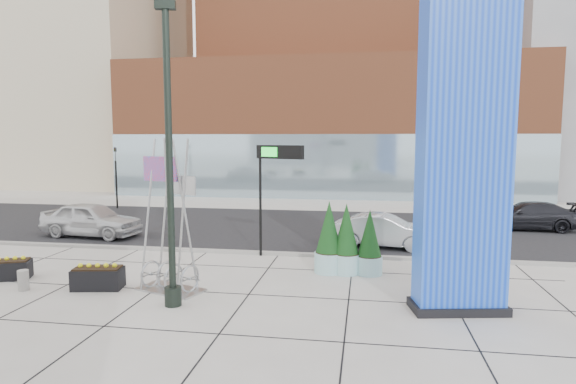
# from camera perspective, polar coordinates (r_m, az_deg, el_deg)

# --- Properties ---
(ground) EXTENTS (160.00, 160.00, 0.00)m
(ground) POSITION_cam_1_polar(r_m,az_deg,el_deg) (16.07, -7.32, -10.66)
(ground) COLOR #9E9991
(ground) RESTS_ON ground
(street_asphalt) EXTENTS (80.00, 12.00, 0.02)m
(street_asphalt) POSITION_cam_1_polar(r_m,az_deg,el_deg) (25.55, -0.95, -4.17)
(street_asphalt) COLOR black
(street_asphalt) RESTS_ON ground
(curb_edge) EXTENTS (80.00, 0.30, 0.12)m
(curb_edge) POSITION_cam_1_polar(r_m,az_deg,el_deg) (19.79, -4.02, -7.17)
(curb_edge) COLOR gray
(curb_edge) RESTS_ON ground
(tower_podium) EXTENTS (34.00, 10.00, 11.00)m
(tower_podium) POSITION_cam_1_polar(r_m,az_deg,el_deg) (41.87, 4.52, 7.48)
(tower_podium) COLOR brown
(tower_podium) RESTS_ON ground
(tower_glass_front) EXTENTS (34.00, 0.60, 5.00)m
(tower_glass_front) POSITION_cam_1_polar(r_m,az_deg,el_deg) (37.15, 3.87, 3.00)
(tower_glass_front) COLOR #8CA5B2
(tower_glass_front) RESTS_ON ground
(building_beige_left) EXTENTS (18.00, 20.00, 34.00)m
(building_beige_left) POSITION_cam_1_polar(r_m,az_deg,el_deg) (58.74, -23.49, 17.98)
(building_beige_left) COLOR tan
(building_beige_left) RESTS_ON ground
(blue_pylon) EXTENTS (2.67, 1.56, 8.38)m
(blue_pylon) POSITION_cam_1_polar(r_m,az_deg,el_deg) (13.54, 20.07, 3.25)
(blue_pylon) COLOR blue
(blue_pylon) RESTS_ON ground
(lamp_post) EXTENTS (0.58, 0.47, 8.63)m
(lamp_post) POSITION_cam_1_polar(r_m,az_deg,el_deg) (13.58, -13.82, 1.28)
(lamp_post) COLOR black
(lamp_post) RESTS_ON ground
(public_art_sculpture) EXTENTS (2.30, 1.67, 4.71)m
(public_art_sculpture) POSITION_cam_1_polar(r_m,az_deg,el_deg) (15.33, -13.83, -6.85)
(public_art_sculpture) COLOR #A6A9AB
(public_art_sculpture) RESTS_ON ground
(concrete_bollard) EXTENTS (0.33, 0.33, 0.64)m
(concrete_bollard) POSITION_cam_1_polar(r_m,az_deg,el_deg) (17.23, -28.87, -9.15)
(concrete_bollard) COLOR gray
(concrete_bollard) RESTS_ON ground
(overhead_street_sign) EXTENTS (1.98, 1.03, 4.43)m
(overhead_street_sign) POSITION_cam_1_polar(r_m,az_deg,el_deg) (18.84, -1.08, 3.68)
(overhead_street_sign) COLOR black
(overhead_street_sign) RESTS_ON ground
(round_planter_east) EXTENTS (0.91, 0.91, 2.28)m
(round_planter_east) POSITION_cam_1_polar(r_m,az_deg,el_deg) (16.92, 9.63, -6.05)
(round_planter_east) COLOR #97C9CB
(round_planter_east) RESTS_ON ground
(round_planter_mid) EXTENTS (1.02, 1.02, 2.54)m
(round_planter_mid) POSITION_cam_1_polar(r_m,az_deg,el_deg) (16.94, 4.88, -5.54)
(round_planter_mid) COLOR #97C9CB
(round_planter_mid) RESTS_ON ground
(round_planter_west) EXTENTS (0.99, 0.99, 2.47)m
(round_planter_west) POSITION_cam_1_polar(r_m,az_deg,el_deg) (16.91, 6.91, -5.70)
(round_planter_west) COLOR #97C9CB
(round_planter_west) RESTS_ON ground
(box_planter_north) EXTENTS (1.57, 1.18, 0.78)m
(box_planter_north) POSITION_cam_1_polar(r_m,az_deg,el_deg) (18.79, -30.31, -7.85)
(box_planter_north) COLOR black
(box_planter_north) RESTS_ON ground
(box_planter_south) EXTENTS (1.60, 1.00, 0.82)m
(box_planter_south) POSITION_cam_1_polar(r_m,az_deg,el_deg) (16.40, -21.59, -9.34)
(box_planter_south) COLOR black
(box_planter_south) RESTS_ON ground
(car_white_west) EXTENTS (5.00, 2.44, 1.64)m
(car_white_west) POSITION_cam_1_polar(r_m,az_deg,el_deg) (24.89, -22.26, -3.04)
(car_white_west) COLOR silver
(car_white_west) RESTS_ON ground
(car_silver_mid) EXTENTS (4.52, 2.19, 1.43)m
(car_silver_mid) POSITION_cam_1_polar(r_m,az_deg,el_deg) (21.17, 11.31, -4.58)
(car_silver_mid) COLOR #B3B6BC
(car_silver_mid) RESTS_ON ground
(car_dark_east) EXTENTS (4.97, 2.18, 1.42)m
(car_dark_east) POSITION_cam_1_polar(r_m,az_deg,el_deg) (27.66, 26.45, -2.57)
(car_dark_east) COLOR black
(car_dark_east) RESTS_ON ground
(traffic_signal) EXTENTS (0.15, 0.18, 4.10)m
(traffic_signal) POSITION_cam_1_polar(r_m,az_deg,el_deg) (34.04, -19.71, 1.99)
(traffic_signal) COLOR black
(traffic_signal) RESTS_ON ground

